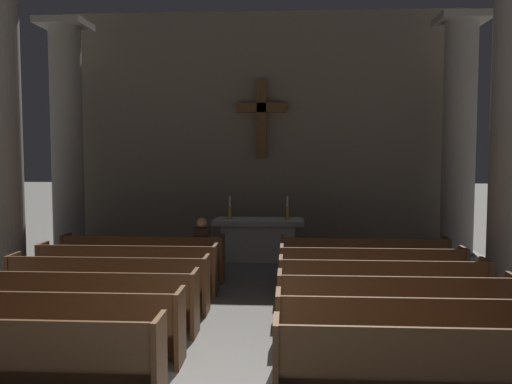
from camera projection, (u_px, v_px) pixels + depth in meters
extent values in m
cube|color=brown|center=(10.00, 361.00, 5.92)|extent=(3.19, 0.40, 0.05)
cube|color=brown|center=(19.00, 375.00, 6.12)|extent=(3.19, 0.04, 0.40)
cube|color=brown|center=(159.00, 361.00, 5.80)|extent=(0.06, 0.50, 0.95)
cube|color=brown|center=(53.00, 328.00, 7.01)|extent=(3.19, 0.40, 0.05)
cube|color=brown|center=(45.00, 312.00, 6.77)|extent=(3.19, 0.05, 0.50)
cube|color=brown|center=(60.00, 341.00, 7.21)|extent=(3.19, 0.04, 0.40)
cube|color=brown|center=(180.00, 327.00, 6.89)|extent=(0.06, 0.50, 0.95)
cube|color=brown|center=(85.00, 304.00, 8.11)|extent=(3.19, 0.40, 0.05)
cube|color=brown|center=(79.00, 290.00, 7.86)|extent=(3.19, 0.05, 0.50)
cube|color=brown|center=(90.00, 316.00, 8.30)|extent=(3.19, 0.04, 0.40)
cube|color=brown|center=(195.00, 303.00, 7.99)|extent=(0.06, 0.50, 0.95)
cube|color=brown|center=(109.00, 286.00, 9.20)|extent=(3.19, 0.40, 0.05)
cube|color=brown|center=(105.00, 273.00, 8.96)|extent=(3.19, 0.05, 0.50)
cube|color=brown|center=(113.00, 296.00, 9.40)|extent=(3.19, 0.04, 0.40)
cube|color=brown|center=(206.00, 285.00, 9.08)|extent=(0.06, 0.50, 0.95)
cube|color=brown|center=(14.00, 282.00, 9.28)|extent=(0.06, 0.50, 0.95)
cube|color=brown|center=(129.00, 272.00, 10.30)|extent=(3.19, 0.40, 0.05)
cube|color=brown|center=(125.00, 259.00, 10.05)|extent=(3.19, 0.05, 0.50)
cube|color=brown|center=(131.00, 281.00, 10.49)|extent=(3.19, 0.04, 0.40)
cube|color=brown|center=(215.00, 270.00, 10.18)|extent=(0.06, 0.50, 0.95)
cube|color=brown|center=(43.00, 268.00, 10.37)|extent=(0.06, 0.50, 0.95)
cube|color=brown|center=(144.00, 260.00, 11.39)|extent=(3.19, 0.40, 0.05)
cube|color=brown|center=(141.00, 249.00, 11.15)|extent=(3.19, 0.05, 0.50)
cube|color=brown|center=(146.00, 269.00, 11.59)|extent=(3.19, 0.04, 0.40)
cube|color=brown|center=(222.00, 259.00, 11.27)|extent=(0.06, 0.50, 0.95)
cube|color=brown|center=(66.00, 257.00, 11.46)|extent=(0.06, 0.50, 0.95)
cube|color=brown|center=(435.00, 371.00, 5.66)|extent=(3.19, 0.40, 0.05)
cube|color=brown|center=(442.00, 353.00, 5.41)|extent=(3.19, 0.05, 0.50)
cube|color=brown|center=(276.00, 363.00, 5.73)|extent=(0.06, 0.50, 0.95)
cube|color=brown|center=(412.00, 335.00, 6.75)|extent=(3.19, 0.40, 0.05)
cube|color=brown|center=(416.00, 319.00, 6.50)|extent=(3.19, 0.05, 0.50)
cube|color=brown|center=(408.00, 348.00, 6.95)|extent=(3.19, 0.04, 0.40)
cube|color=brown|center=(278.00, 329.00, 6.82)|extent=(0.06, 0.50, 0.95)
cube|color=brown|center=(394.00, 310.00, 7.84)|extent=(3.19, 0.40, 0.05)
cube|color=brown|center=(398.00, 295.00, 7.60)|extent=(3.19, 0.05, 0.50)
cube|color=brown|center=(392.00, 321.00, 8.04)|extent=(3.19, 0.04, 0.40)
cube|color=brown|center=(280.00, 305.00, 7.92)|extent=(0.06, 0.50, 0.95)
cube|color=brown|center=(382.00, 290.00, 8.94)|extent=(3.19, 0.40, 0.05)
cube|color=brown|center=(384.00, 276.00, 8.69)|extent=(3.19, 0.05, 0.50)
cube|color=brown|center=(380.00, 301.00, 9.13)|extent=(3.19, 0.04, 0.40)
cube|color=brown|center=(281.00, 286.00, 9.01)|extent=(0.06, 0.50, 0.95)
cube|color=brown|center=(485.00, 289.00, 8.82)|extent=(0.06, 0.50, 0.95)
cube|color=brown|center=(371.00, 275.00, 10.03)|extent=(3.19, 0.40, 0.05)
cube|color=brown|center=(374.00, 262.00, 9.79)|extent=(3.19, 0.05, 0.50)
cube|color=brown|center=(370.00, 285.00, 10.23)|extent=(3.19, 0.04, 0.40)
cube|color=brown|center=(282.00, 271.00, 10.10)|extent=(0.06, 0.50, 0.95)
cube|color=brown|center=(463.00, 273.00, 9.91)|extent=(0.06, 0.50, 0.95)
cube|color=brown|center=(363.00, 263.00, 11.13)|extent=(3.19, 0.40, 0.05)
cube|color=brown|center=(365.00, 251.00, 10.88)|extent=(3.19, 0.05, 0.50)
cube|color=brown|center=(362.00, 272.00, 11.32)|extent=(3.19, 0.04, 0.40)
cube|color=brown|center=(282.00, 259.00, 11.20)|extent=(0.06, 0.50, 0.95)
cube|color=brown|center=(446.00, 261.00, 11.01)|extent=(0.06, 0.50, 0.95)
cube|color=gray|center=(6.00, 282.00, 10.83)|extent=(1.08, 1.08, 0.20)
cylinder|color=gray|center=(1.00, 142.00, 10.62)|extent=(0.77, 0.77, 5.68)
cube|color=gray|center=(507.00, 290.00, 10.26)|extent=(1.08, 1.08, 0.20)
cylinder|color=gray|center=(512.00, 141.00, 10.05)|extent=(0.77, 0.77, 5.68)
cube|color=gray|center=(70.00, 253.00, 13.98)|extent=(1.08, 1.08, 0.20)
cylinder|color=gray|center=(67.00, 144.00, 13.77)|extent=(0.77, 0.77, 5.68)
cube|color=gray|center=(64.00, 24.00, 13.55)|extent=(1.16, 1.16, 0.16)
cube|color=gray|center=(456.00, 257.00, 13.41)|extent=(1.08, 1.08, 0.20)
cylinder|color=gray|center=(459.00, 143.00, 13.21)|extent=(0.77, 0.77, 5.68)
cube|color=gray|center=(462.00, 18.00, 12.99)|extent=(1.16, 1.16, 0.16)
cube|color=#A8A399|center=(258.00, 242.00, 13.50)|extent=(1.76, 0.72, 0.88)
cube|color=#A8A399|center=(258.00, 222.00, 13.47)|extent=(2.20, 0.90, 0.12)
cube|color=silver|center=(258.00, 219.00, 13.46)|extent=(2.09, 0.85, 0.01)
cylinder|color=#B79338|center=(230.00, 218.00, 13.50)|extent=(0.16, 0.16, 0.02)
cylinder|color=#B79338|center=(230.00, 212.00, 13.49)|extent=(0.07, 0.07, 0.31)
cylinder|color=silver|center=(230.00, 201.00, 13.47)|extent=(0.04, 0.04, 0.25)
cylinder|color=#B79338|center=(287.00, 219.00, 13.42)|extent=(0.16, 0.16, 0.02)
cylinder|color=#B79338|center=(287.00, 213.00, 13.41)|extent=(0.07, 0.07, 0.31)
cylinder|color=silver|center=(287.00, 201.00, 13.39)|extent=(0.04, 0.04, 0.25)
cube|color=#706656|center=(262.00, 132.00, 15.04)|extent=(10.79, 0.25, 6.36)
cube|color=brown|center=(262.00, 119.00, 14.77)|extent=(0.25, 0.25, 2.08)
cube|color=brown|center=(262.00, 108.00, 14.74)|extent=(1.33, 0.25, 0.25)
cube|color=#26262B|center=(204.00, 268.00, 11.51)|extent=(0.24, 0.14, 0.45)
cube|color=#26262B|center=(203.00, 256.00, 11.36)|extent=(0.28, 0.36, 0.12)
cube|color=#2D2319|center=(202.00, 241.00, 11.21)|extent=(0.32, 0.20, 0.54)
sphere|color=tan|center=(202.00, 223.00, 11.18)|extent=(0.20, 0.20, 0.20)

